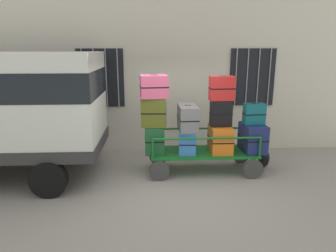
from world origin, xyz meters
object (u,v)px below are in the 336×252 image
suitcase_left_bottom (154,138)px  backpack (264,158)px  luggage_cart (203,155)px  suitcase_midleft_middle (188,118)px  suitcase_left_middle (154,112)px  suitcase_midright_middle (254,114)px  suitcase_center_top (222,88)px  suitcase_left_top (154,86)px  suitcase_midleft_bottom (187,140)px  suitcase_midright_bottom (253,138)px  suitcase_center_bottom (220,139)px  suitcase_center_middle (221,113)px

suitcase_left_bottom → backpack: bearing=3.1°
luggage_cart → suitcase_midleft_middle: (-0.37, 0.02, 0.88)m
suitcase_left_middle → suitcase_midright_middle: (2.23, 0.02, -0.08)m
suitcase_midleft_middle → suitcase_center_top: 0.98m
suitcase_left_top → suitcase_midright_middle: bearing=0.7°
suitcase_left_top → suitcase_midleft_middle: suitcase_left_top is taller
suitcase_center_top → suitcase_midright_middle: bearing=-3.4°
suitcase_midleft_middle → suitcase_center_top: (0.74, 0.02, 0.64)m
suitcase_left_middle → suitcase_midleft_bottom: size_ratio=0.82×
suitcase_left_middle → suitcase_center_top: size_ratio=1.13×
suitcase_left_top → suitcase_midleft_bottom: bearing=4.9°
luggage_cart → suitcase_midright_bottom: size_ratio=3.42×
suitcase_left_middle → suitcase_center_bottom: size_ratio=0.83×
suitcase_left_bottom → suitcase_midright_middle: 2.29m
suitcase_midright_bottom → backpack: bearing=27.5°
suitcase_left_bottom → suitcase_midright_middle: (2.23, -0.03, 0.55)m
suitcase_center_middle → luggage_cart: bearing=-175.6°
suitcase_midleft_bottom → suitcase_midright_middle: bearing=-1.4°
suitcase_left_top → suitcase_left_bottom: bearing=90.0°
suitcase_left_top → suitcase_midleft_middle: bearing=4.2°
suitcase_left_top → backpack: size_ratio=1.42×
suitcase_midleft_bottom → suitcase_center_bottom: suitcase_center_bottom is taller
backpack → luggage_cart: bearing=-173.4°
suitcase_center_top → suitcase_midright_bottom: (0.74, -0.06, -1.11)m
suitcase_midleft_bottom → suitcase_center_middle: (0.74, -0.00, 0.62)m
suitcase_midleft_middle → suitcase_midright_bottom: size_ratio=1.08×
luggage_cart → suitcase_left_top: suitcase_left_top is taller
suitcase_left_middle → suitcase_left_top: bearing=-90.0°
suitcase_left_bottom → backpack: 2.66m
suitcase_left_top → suitcase_center_middle: (1.48, 0.06, -0.62)m
suitcase_midleft_bottom → suitcase_midright_middle: size_ratio=1.58×
suitcase_left_top → suitcase_midleft_bottom: (0.74, 0.06, -1.24)m
suitcase_midleft_bottom → suitcase_center_middle: size_ratio=1.33×
suitcase_midleft_bottom → suitcase_midright_bottom: size_ratio=1.06×
suitcase_midleft_bottom → suitcase_midright_bottom: (1.48, -0.05, 0.06)m
suitcase_center_top → luggage_cart: bearing=-174.1°
suitcase_midleft_middle → suitcase_center_bottom: size_ratio=1.04×
luggage_cart → suitcase_left_bottom: size_ratio=3.96×
suitcase_center_middle → suitcase_midright_middle: size_ratio=1.19×
suitcase_midleft_bottom → suitcase_center_top: (0.74, 0.01, 1.17)m
suitcase_left_middle → backpack: suitcase_left_middle is taller
suitcase_midright_bottom → backpack: 0.71m
luggage_cart → suitcase_center_middle: suitcase_center_middle is taller
luggage_cart → suitcase_center_top: 1.57m
suitcase_midleft_bottom → backpack: size_ratio=1.74×
suitcase_midright_bottom → luggage_cart: bearing=178.9°
suitcase_left_bottom → suitcase_midleft_bottom: 0.74m
suitcase_left_middle → suitcase_center_bottom: 1.62m
luggage_cart → suitcase_left_bottom: suitcase_left_bottom is taller
suitcase_left_bottom → suitcase_left_top: bearing=-90.0°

